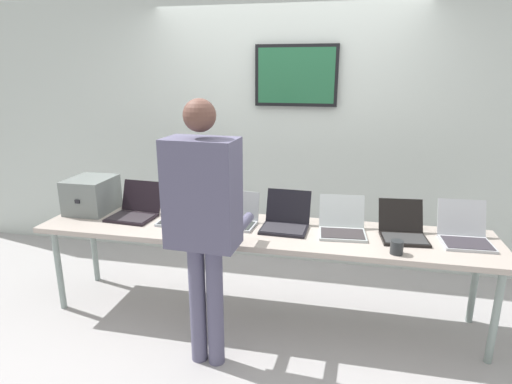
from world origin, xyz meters
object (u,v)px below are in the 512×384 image
at_px(laptop_station_4, 342,225).
at_px(laptop_station_5, 403,230).
at_px(workbench, 261,235).
at_px(equipment_box, 92,195).
at_px(coffee_mug, 397,247).
at_px(laptop_station_1, 183,213).
at_px(laptop_station_3, 286,220).
at_px(laptop_station_6, 465,233).
at_px(laptop_station_2, 236,217).
at_px(laptop_station_0, 136,209).
at_px(person, 204,212).

distance_m(laptop_station_4, laptop_station_5, 0.44).
relative_size(workbench, equipment_box, 8.55).
bearing_deg(workbench, coffee_mug, -14.44).
bearing_deg(laptop_station_4, laptop_station_1, -179.81).
height_order(laptop_station_3, coffee_mug, laptop_station_3).
distance_m(laptop_station_1, coffee_mug, 1.66).
distance_m(laptop_station_5, laptop_station_6, 0.42).
height_order(workbench, equipment_box, equipment_box).
bearing_deg(coffee_mug, equipment_box, 171.47).
distance_m(workbench, laptop_station_1, 0.67).
bearing_deg(laptop_station_6, laptop_station_5, -179.25).
distance_m(laptop_station_6, coffee_mug, 0.59).
bearing_deg(laptop_station_3, equipment_box, 178.32).
height_order(laptop_station_1, laptop_station_2, laptop_station_1).
relative_size(laptop_station_3, laptop_station_6, 0.96).
bearing_deg(laptop_station_2, laptop_station_6, -0.01).
relative_size(laptop_station_0, coffee_mug, 4.24).
height_order(laptop_station_5, laptop_station_6, laptop_station_6).
bearing_deg(laptop_station_5, person, -151.70).
height_order(laptop_station_1, laptop_station_6, laptop_station_6).
xyz_separation_m(laptop_station_5, coffee_mug, (-0.07, -0.32, -0.01)).
bearing_deg(laptop_station_3, person, -120.97).
bearing_deg(laptop_station_5, laptop_station_2, 179.73).
relative_size(laptop_station_5, person, 0.22).
relative_size(laptop_station_0, laptop_station_6, 1.02).
bearing_deg(laptop_station_2, laptop_station_0, -179.85).
height_order(laptop_station_2, laptop_station_3, laptop_station_3).
relative_size(laptop_station_4, coffee_mug, 4.23).
xyz_separation_m(equipment_box, laptop_station_6, (2.97, -0.05, -0.09)).
distance_m(laptop_station_1, person, 0.85).
height_order(laptop_station_0, laptop_station_4, laptop_station_0).
relative_size(workbench, laptop_station_1, 9.76).
bearing_deg(laptop_station_0, workbench, -3.76).
bearing_deg(person, laptop_station_4, 39.30).
bearing_deg(laptop_station_5, equipment_box, 178.76).
distance_m(equipment_box, laptop_station_6, 2.97).
xyz_separation_m(laptop_station_0, laptop_station_1, (0.42, -0.01, -0.00)).
xyz_separation_m(equipment_box, laptop_station_3, (1.69, -0.05, -0.09)).
relative_size(workbench, laptop_station_3, 9.51).
relative_size(equipment_box, laptop_station_3, 1.11).
relative_size(workbench, laptop_station_0, 8.92).
xyz_separation_m(laptop_station_2, laptop_station_4, (0.82, -0.00, 0.00)).
bearing_deg(laptop_station_1, person, -58.45).
xyz_separation_m(laptop_station_4, laptop_station_5, (0.44, -0.00, -0.00)).
xyz_separation_m(workbench, laptop_station_3, (0.18, 0.07, 0.11)).
distance_m(laptop_station_0, laptop_station_5, 2.12).
bearing_deg(person, workbench, 69.12).
bearing_deg(laptop_station_1, coffee_mug, -10.95).
bearing_deg(equipment_box, person, -30.30).
height_order(laptop_station_0, coffee_mug, laptop_station_0).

